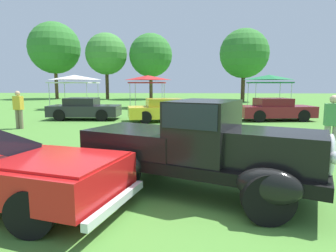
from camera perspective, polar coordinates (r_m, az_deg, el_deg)
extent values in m
plane|color=#4C8433|center=(5.27, 7.72, -14.05)|extent=(120.00, 120.00, 0.00)
cube|color=black|center=(5.43, 5.71, -7.08)|extent=(4.54, 3.09, 0.20)
cube|color=black|center=(5.03, 19.67, -4.31)|extent=(1.91, 1.65, 0.60)
ellipsoid|color=silver|center=(5.00, 29.08, -5.18)|extent=(0.36, 0.54, 0.68)
cube|color=black|center=(5.26, 7.00, -0.69)|extent=(1.51, 1.68, 1.04)
cube|color=black|center=(5.22, 7.05, 2.56)|extent=(1.43, 1.67, 0.40)
cube|color=black|center=(5.91, -5.38, -2.84)|extent=(2.29, 2.05, 0.48)
ellipsoid|color=black|center=(5.80, 21.15, -6.60)|extent=(0.99, 0.70, 0.52)
ellipsoid|color=black|center=(4.43, 19.07, -11.06)|extent=(0.99, 0.70, 0.52)
ellipsoid|color=black|center=(6.57, -1.95, -4.35)|extent=(0.99, 0.70, 0.52)
ellipsoid|color=black|center=(5.40, -9.49, -7.25)|extent=(0.99, 0.70, 0.52)
sphere|color=silver|center=(5.42, 29.51, -3.38)|extent=(0.18, 0.18, 0.18)
sphere|color=silver|center=(4.55, 29.90, -5.43)|extent=(0.18, 0.18, 0.18)
cylinder|color=black|center=(5.85, 21.05, -8.31)|extent=(0.76, 0.24, 0.76)
cylinder|color=black|center=(4.49, 18.96, -13.24)|extent=(0.76, 0.24, 0.76)
cylinder|color=black|center=(6.61, -1.94, -5.87)|extent=(0.76, 0.24, 0.76)
cylinder|color=black|center=(5.45, -9.45, -9.08)|extent=(0.76, 0.24, 0.76)
cube|color=red|center=(5.66, -29.58, -7.40)|extent=(4.41, 2.74, 0.52)
cube|color=red|center=(4.80, -20.03, -7.00)|extent=(1.98, 1.83, 0.20)
cube|color=black|center=(5.38, -28.02, -3.46)|extent=(0.39, 1.22, 0.82)
cube|color=silver|center=(4.45, -9.89, -14.45)|extent=(0.53, 1.62, 0.12)
cylinder|color=black|center=(5.46, -13.78, -9.71)|extent=(0.66, 0.20, 0.66)
cylinder|color=black|center=(4.32, -25.15, -15.16)|extent=(0.66, 0.20, 0.66)
cube|color=#28282D|center=(17.16, -15.90, 2.90)|extent=(3.90, 1.77, 0.60)
cube|color=black|center=(17.17, -16.46, 4.56)|extent=(1.73, 1.49, 0.44)
cylinder|color=black|center=(16.12, -12.78, 2.05)|extent=(0.64, 0.22, 0.64)
cylinder|color=black|center=(16.85, -20.43, 1.99)|extent=(0.64, 0.22, 0.64)
cube|color=yellow|center=(15.72, -0.20, 2.76)|extent=(4.39, 2.59, 0.60)
cube|color=gold|center=(15.65, -0.79, 4.57)|extent=(2.10, 1.83, 0.44)
cylinder|color=black|center=(15.25, 4.89, 1.88)|extent=(0.64, 0.22, 0.64)
cylinder|color=black|center=(14.80, -4.38, 1.70)|extent=(0.64, 0.22, 0.64)
cube|color=maroon|center=(17.16, 20.20, 2.71)|extent=(4.19, 2.18, 0.60)
cube|color=maroon|center=(17.05, 19.79, 4.39)|extent=(1.94, 1.66, 0.44)
cylinder|color=black|center=(17.03, 24.93, 1.80)|extent=(0.64, 0.22, 0.64)
cylinder|color=black|center=(15.99, 17.38, 1.83)|extent=(0.64, 0.22, 0.64)
cylinder|color=#7F7056|center=(14.73, -27.30, 1.21)|extent=(0.16, 0.16, 0.86)
cylinder|color=#7F7056|center=(14.59, -26.74, 1.18)|extent=(0.16, 0.16, 0.86)
cube|color=gold|center=(14.60, -27.21, 4.04)|extent=(0.44, 0.33, 0.60)
sphere|color=tan|center=(14.58, -27.32, 5.68)|extent=(0.22, 0.22, 0.22)
cylinder|color=#9E998E|center=(9.22, 28.56, -2.54)|extent=(0.16, 0.16, 0.86)
cylinder|color=#9E998E|center=(9.26, 29.77, -2.58)|extent=(0.16, 0.16, 0.86)
cube|color=#4C9351|center=(9.14, 29.49, 1.94)|extent=(0.44, 0.32, 0.60)
sphere|color=beige|center=(9.12, 29.67, 4.56)|extent=(0.22, 0.22, 0.22)
cylinder|color=#B7B7BC|center=(25.86, -13.46, 5.83)|extent=(0.05, 0.05, 2.05)
cylinder|color=#B7B7BC|center=(23.07, -15.53, 5.50)|extent=(0.05, 0.05, 2.05)
cylinder|color=#B7B7BC|center=(26.83, -19.49, 5.67)|extent=(0.05, 0.05, 2.05)
cylinder|color=#B7B7BC|center=(24.16, -22.15, 5.30)|extent=(0.05, 0.05, 2.05)
cube|color=silver|center=(24.92, -17.77, 8.06)|extent=(3.25, 3.25, 0.10)
pyramid|color=silver|center=(24.92, -17.81, 9.02)|extent=(3.19, 3.19, 0.38)
cylinder|color=#B7B7BC|center=(25.74, -0.73, 6.04)|extent=(0.05, 0.05, 2.05)
cylinder|color=#B7B7BC|center=(23.18, -1.15, 5.81)|extent=(0.05, 0.05, 2.05)
cylinder|color=#B7B7BC|center=(26.04, -6.40, 6.02)|extent=(0.05, 0.05, 2.05)
cylinder|color=#B7B7BC|center=(23.51, -7.43, 5.77)|extent=(0.05, 0.05, 2.05)
cube|color=red|center=(24.57, -3.95, 8.43)|extent=(2.85, 2.85, 0.10)
pyramid|color=red|center=(24.57, -3.96, 9.41)|extent=(2.79, 2.79, 0.38)
cylinder|color=#B7B7BC|center=(26.20, 20.98, 5.54)|extent=(0.05, 0.05, 2.05)
cylinder|color=#B7B7BC|center=(23.71, 22.91, 5.22)|extent=(0.05, 0.05, 2.05)
cylinder|color=#B7B7BC|center=(25.52, 15.34, 5.74)|extent=(0.05, 0.05, 2.05)
cylinder|color=#B7B7BC|center=(22.96, 16.71, 5.44)|extent=(0.05, 0.05, 2.05)
cube|color=#1E703D|center=(24.55, 19.10, 8.00)|extent=(2.92, 2.92, 0.10)
pyramid|color=#1E703D|center=(24.55, 19.15, 8.98)|extent=(2.86, 2.86, 0.38)
cylinder|color=brown|center=(42.70, -20.98, 8.26)|extent=(0.44, 0.44, 4.88)
sphere|color=#337A2D|center=(42.96, -21.28, 14.00)|extent=(6.77, 6.77, 6.77)
cylinder|color=#47331E|center=(39.75, -11.80, 8.33)|extent=(0.44, 0.44, 4.41)
sphere|color=#428938|center=(39.94, -11.96, 13.61)|extent=(5.36, 5.36, 5.36)
cylinder|color=brown|center=(38.99, -3.35, 8.31)|extent=(0.44, 0.44, 4.17)
sphere|color=#337A2D|center=(39.17, -3.39, 13.62)|extent=(5.60, 5.60, 5.60)
cylinder|color=#47331E|center=(34.54, 14.43, 7.85)|extent=(0.44, 0.44, 3.88)
sphere|color=#337A2D|center=(34.70, 14.64, 13.54)|extent=(5.47, 5.47, 5.47)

